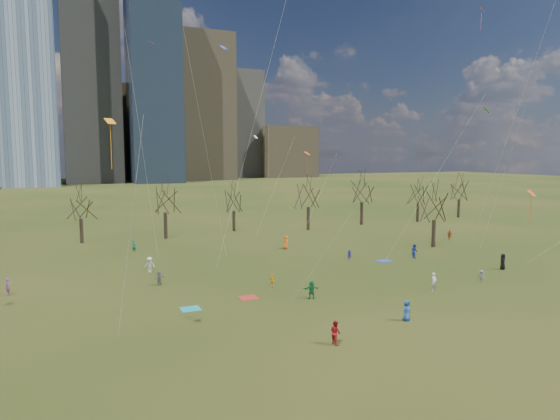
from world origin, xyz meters
name	(u,v)px	position (x,y,z in m)	size (l,w,h in m)	color
ground	(335,305)	(0.00, 0.00, 0.00)	(500.00, 500.00, 0.00)	black
downtown_skyline	(103,97)	(-2.43, 210.64, 39.01)	(212.50, 78.00, 118.00)	slate
bare_tree_row	(214,199)	(-0.09, 37.22, 6.12)	(113.04, 29.80, 9.50)	black
blanket_teal	(190,309)	(-11.78, 3.78, 0.01)	(1.60, 1.50, 0.03)	teal
blanket_navy	(384,261)	(14.29, 13.04, 0.01)	(1.60, 1.50, 0.03)	#2737B6
blanket_crimson	(249,298)	(-6.17, 4.92, 0.01)	(1.60, 1.50, 0.03)	#AD2622
person_0	(407,310)	(2.99, -5.86, 0.82)	(0.81, 0.52, 1.65)	#24529C
person_1	(434,282)	(10.76, 0.07, 0.88)	(0.64, 0.42, 1.76)	silver
person_2	(336,332)	(-4.50, -7.86, 0.84)	(0.81, 0.63, 1.67)	#A6171C
person_3	(481,276)	(17.38, 0.75, 0.63)	(0.81, 0.47, 1.25)	slate
person_4	(273,281)	(-2.93, 7.07, 0.71)	(0.83, 0.34, 1.41)	yellow
person_5	(312,289)	(-1.07, 2.43, 0.85)	(1.58, 0.50, 1.71)	#1A763A
person_6	(503,262)	(23.93, 4.02, 0.90)	(0.87, 0.57, 1.79)	black
person_7	(8,287)	(-26.24, 14.58, 0.81)	(0.59, 0.39, 1.62)	#774387
person_8	(349,255)	(10.82, 15.42, 0.60)	(0.58, 0.45, 1.20)	#382AB9
person_9	(150,265)	(-12.80, 18.57, 0.85)	(1.09, 0.63, 1.69)	silver
person_10	(449,235)	(32.09, 21.53, 0.76)	(0.89, 0.37, 1.52)	#AD3518
person_11	(160,278)	(-12.79, 12.54, 0.74)	(1.37, 0.44, 1.48)	#5E5E63
person_12	(286,242)	(6.54, 25.04, 0.91)	(0.88, 0.58, 1.81)	orange
person_13	(134,246)	(-12.89, 30.88, 0.82)	(0.60, 0.39, 1.64)	#197257
person_14	(414,251)	(18.75, 12.99, 0.88)	(0.86, 0.67, 1.76)	#263FA5
kites_airborne	(330,155)	(5.10, 10.44, 12.89)	(66.53, 46.47, 30.18)	orange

